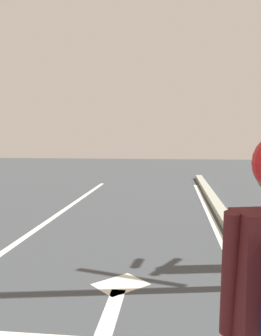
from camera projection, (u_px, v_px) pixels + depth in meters
lane_arrow_stem at (108, 321)px, 3.41m from camera, size 0.16×1.40×0.01m
lane_arrow_head at (121, 284)px, 4.25m from camera, size 0.71×0.71×0.01m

